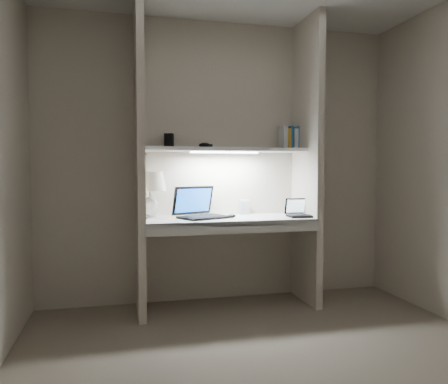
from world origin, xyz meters
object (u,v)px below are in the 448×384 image
object	(u,v)px
table_lamp	(150,187)
book_row	(291,138)
speaker	(244,207)
laptop_main	(200,211)
laptop_netbook	(301,212)

from	to	relation	value
table_lamp	book_row	xyz separation A→B (m)	(1.29, 0.07, 0.43)
table_lamp	speaker	world-z (taller)	table_lamp
table_lamp	speaker	size ratio (longest dim) A/B	3.00
table_lamp	book_row	bearing A→B (deg)	3.18
speaker	laptop_main	bearing A→B (deg)	-147.42
table_lamp	book_row	distance (m)	1.36
laptop_netbook	book_row	xyz separation A→B (m)	(0.00, 0.25, 0.66)
laptop_main	laptop_netbook	distance (m)	0.88
laptop_main	book_row	world-z (taller)	book_row
book_row	laptop_main	bearing A→B (deg)	-172.59
speaker	book_row	world-z (taller)	book_row
laptop_main	laptop_netbook	size ratio (longest dim) A/B	1.99
laptop_main	speaker	world-z (taller)	laptop_main
book_row	laptop_netbook	bearing A→B (deg)	-90.94
table_lamp	speaker	bearing A→B (deg)	8.39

